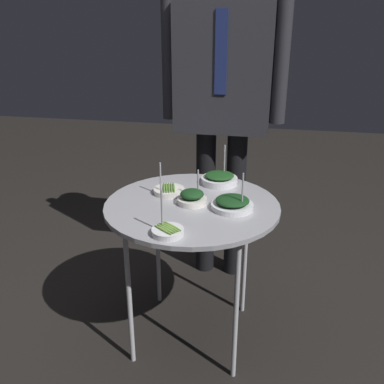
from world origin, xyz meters
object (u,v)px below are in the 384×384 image
at_px(serving_cart, 192,213).
at_px(waiter_figure, 223,84).
at_px(bowl_spinach_back_right, 193,198).
at_px(bowl_spinach_near_rim, 219,179).
at_px(bowl_asparagus_front_right, 168,231).
at_px(bowl_asparagus_front_center, 169,190).
at_px(bowl_spinach_back_left, 232,203).

xyz_separation_m(serving_cart, waiter_figure, (0.04, 0.56, 0.44)).
xyz_separation_m(bowl_spinach_back_right, bowl_spinach_near_rim, (0.07, 0.24, -0.00)).
distance_m(bowl_spinach_near_rim, bowl_asparagus_front_right, 0.53).
distance_m(serving_cart, bowl_spinach_back_right, 0.07).
relative_size(bowl_asparagus_front_center, bowl_spinach_near_rim, 0.85).
distance_m(serving_cart, bowl_asparagus_front_right, 0.28).
xyz_separation_m(serving_cart, bowl_spinach_near_rim, (0.08, 0.24, 0.06)).
xyz_separation_m(bowl_spinach_back_left, bowl_spinach_near_rim, (-0.09, 0.26, 0.00)).
bearing_deg(bowl_asparagus_front_center, serving_cart, -36.39).
bearing_deg(bowl_spinach_back_left, bowl_spinach_back_right, 174.22).
height_order(bowl_spinach_back_right, bowl_asparagus_front_center, bowl_asparagus_front_center).
relative_size(serving_cart, bowl_spinach_near_rim, 4.20).
bearing_deg(waiter_figure, serving_cart, -94.39).
bearing_deg(bowl_asparagus_front_center, bowl_spinach_back_left, -20.30).
bearing_deg(waiter_figure, bowl_spinach_near_rim, -83.96).
relative_size(bowl_spinach_back_right, bowl_asparagus_front_center, 0.95).
distance_m(serving_cart, bowl_spinach_back_left, 0.18).
xyz_separation_m(bowl_spinach_back_right, bowl_asparagus_front_center, (-0.12, 0.09, -0.01)).
bearing_deg(serving_cart, bowl_asparagus_front_center, 143.61).
height_order(bowl_spinach_back_right, waiter_figure, waiter_figure).
bearing_deg(bowl_spinach_back_right, bowl_spinach_back_left, -5.78).
height_order(bowl_asparagus_front_center, waiter_figure, waiter_figure).
bearing_deg(bowl_spinach_near_rim, serving_cart, -107.72).
xyz_separation_m(bowl_spinach_back_right, waiter_figure, (0.04, 0.56, 0.37)).
relative_size(bowl_spinach_back_left, bowl_spinach_near_rim, 0.98).
height_order(bowl_spinach_back_left, bowl_asparagus_front_center, bowl_spinach_back_left).
distance_m(bowl_spinach_back_left, waiter_figure, 0.70).
relative_size(bowl_spinach_back_left, bowl_asparagus_front_center, 1.16).
height_order(bowl_asparagus_front_center, bowl_spinach_near_rim, bowl_spinach_near_rim).
xyz_separation_m(bowl_asparagus_front_center, bowl_spinach_near_rim, (0.19, 0.16, 0.01)).
distance_m(bowl_asparagus_front_center, bowl_spinach_near_rim, 0.25).
bearing_deg(bowl_spinach_near_rim, waiter_figure, 96.04).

